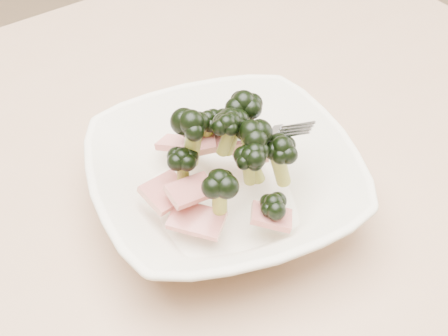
% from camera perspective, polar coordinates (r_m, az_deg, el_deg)
% --- Properties ---
extents(dining_table, '(1.20, 0.80, 0.75)m').
position_cam_1_polar(dining_table, '(0.70, -9.66, -9.84)').
color(dining_table, tan).
rests_on(dining_table, ground).
extents(broccoli_dish, '(0.31, 0.31, 0.12)m').
position_cam_1_polar(broccoli_dish, '(0.60, 0.05, -0.84)').
color(broccoli_dish, beige).
rests_on(broccoli_dish, dining_table).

